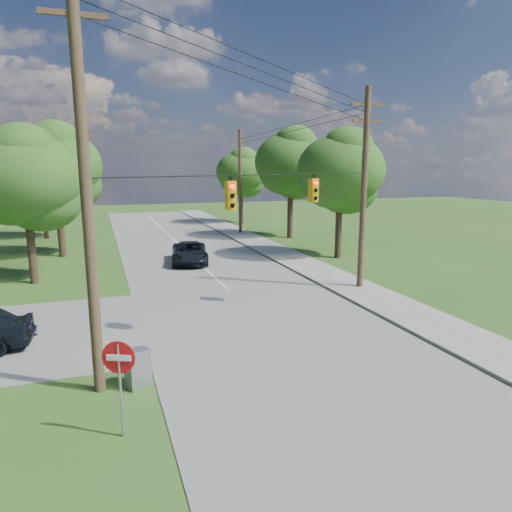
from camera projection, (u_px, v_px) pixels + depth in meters
name	position (u px, v px, depth m)	size (l,w,h in m)	color
ground	(251.00, 373.00, 14.60)	(140.00, 140.00, 0.00)	#33551C
main_road	(259.00, 318.00, 19.88)	(10.00, 100.00, 0.03)	gray
sidewalk_east	(389.00, 303.00, 22.02)	(2.60, 100.00, 0.12)	#A09E96
pole_sw	(85.00, 177.00, 12.31)	(2.00, 0.32, 12.00)	brown
pole_ne	(364.00, 187.00, 23.83)	(2.00, 0.32, 10.50)	brown
pole_north_e	(240.00, 181.00, 44.30)	(2.00, 0.32, 10.00)	brown
pole_north_w	(88.00, 183.00, 39.84)	(2.00, 0.32, 10.00)	brown
power_lines	(209.00, 116.00, 24.04)	(13.93, 29.62, 4.93)	black
traffic_signals	(276.00, 192.00, 18.48)	(4.91, 3.27, 1.05)	#E1A70D
tree_w_near	(25.00, 178.00, 24.81)	(6.00, 6.00, 8.40)	#442E22
tree_w_mid	(56.00, 166.00, 32.43)	(6.40, 6.40, 9.22)	#442E22
tree_w_far	(41.00, 170.00, 41.13)	(6.00, 6.00, 8.73)	#442E22
tree_e_near	(341.00, 171.00, 32.10)	(6.20, 6.20, 8.81)	#442E22
tree_e_mid	(291.00, 162.00, 41.41)	(6.60, 6.60, 9.64)	#442E22
tree_e_far	(241.00, 172.00, 52.40)	(5.80, 5.80, 8.32)	#442E22
car_main_north	(190.00, 253.00, 31.22)	(2.36, 5.11, 1.42)	black
control_cabinet	(138.00, 368.00, 13.60)	(0.66, 0.47, 1.18)	gray
do_not_enter_sign	(119.00, 368.00, 10.84)	(0.76, 0.37, 2.47)	gray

